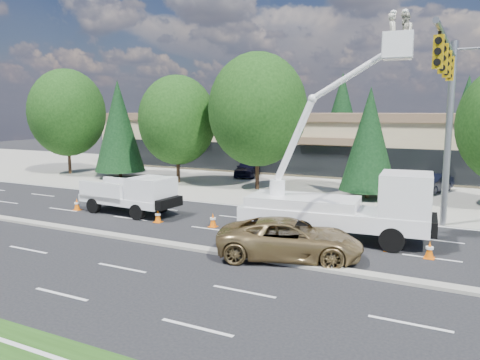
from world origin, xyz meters
The scene contains 23 objects.
ground centered at (0.00, 0.00, 0.00)m, with size 140.00×140.00×0.00m, color black.
concrete_apron centered at (0.00, 20.00, 0.01)m, with size 140.00×22.00×0.01m, color #9A998C.
road_median centered at (0.00, 0.00, 0.06)m, with size 120.00×0.55×0.12m, color #9A998C.
strip_mall centered at (0.00, 29.97, 2.83)m, with size 50.40×15.40×5.50m.
tree_front_a centered at (-22.00, 15.00, 5.54)m, with size 6.83×6.83×9.47m.
tree_front_b centered at (-16.00, 15.00, 4.45)m, with size 4.21×4.21×8.31m.
tree_front_c centered at (-10.00, 15.00, 4.99)m, with size 6.14×6.14×8.52m.
tree_front_d centered at (-3.00, 15.00, 5.79)m, with size 7.13×7.13×9.89m.
tree_front_e centered at (5.00, 15.00, 3.90)m, with size 3.68×3.68×7.26m.
tree_back_a centered at (-18.00, 42.00, 4.66)m, with size 4.41×4.41×8.70m.
tree_back_b centered at (-4.00, 42.00, 5.58)m, with size 5.27×5.27×10.40m.
tree_back_c centered at (10.00, 42.00, 5.16)m, with size 4.88×4.88×9.63m.
signal_mast centered at (10.03, 7.04, 6.06)m, with size 2.76×10.16×9.00m.
utility_pickup centered at (-5.58, 4.17, 0.89)m, with size 5.75×2.52×2.15m.
bucket_truck centered at (6.51, 4.28, 2.09)m, with size 8.39×3.29×9.73m.
traffic_cone_a centered at (-9.17, 3.49, 0.34)m, with size 0.40×0.40×0.70m.
traffic_cone_b centered at (-3.16, 3.19, 0.34)m, with size 0.40×0.40×0.70m.
traffic_cone_c centered at (-0.14, 3.64, 0.34)m, with size 0.40×0.40×0.70m.
traffic_cone_d centered at (8.36, 3.40, 0.34)m, with size 0.40×0.40×0.70m.
traffic_cone_e centered at (9.91, 3.15, 0.34)m, with size 0.40×0.40×0.70m.
minivan centered at (5.06, 0.66, 0.78)m, with size 2.58×5.59×1.55m, color olive.
parked_car_west centered at (-6.59, 20.68, 0.73)m, with size 1.72×4.29×1.46m, color black.
parked_car_east centered at (8.64, 19.42, 0.67)m, with size 1.42×4.06×1.34m, color black.
Camera 1 is at (11.33, -15.88, 5.68)m, focal length 35.00 mm.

